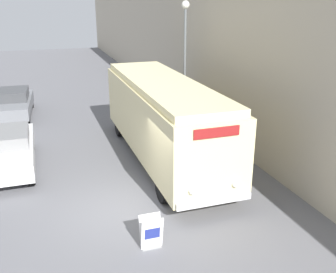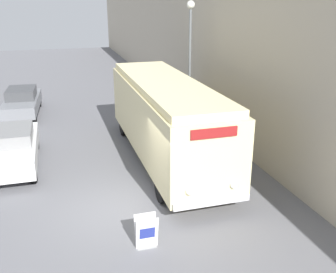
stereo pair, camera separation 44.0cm
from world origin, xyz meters
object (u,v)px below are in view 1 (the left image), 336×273
vintage_bus (163,116)px  sign_board (151,233)px  streetlamp (185,47)px  parked_car_mid (14,103)px  parked_car_near (9,149)px

vintage_bus → sign_board: vintage_bus is taller
streetlamp → parked_car_mid: 9.80m
sign_board → parked_car_near: bearing=119.0°
vintage_bus → streetlamp: size_ratio=1.60×
streetlamp → parked_car_mid: size_ratio=1.29×
parked_car_near → streetlamp: bearing=17.7°
streetlamp → parked_car_near: (-7.93, -2.46, -3.15)m
vintage_bus → parked_car_mid: size_ratio=2.06×
sign_board → parked_car_near: parked_car_near is taller
parked_car_near → parked_car_mid: size_ratio=1.02×
sign_board → streetlamp: bearing=64.3°
vintage_bus → parked_car_near: 5.92m
parked_car_mid → parked_car_near: bearing=-86.1°
vintage_bus → parked_car_mid: vintage_bus is taller
vintage_bus → parked_car_near: size_ratio=2.01×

